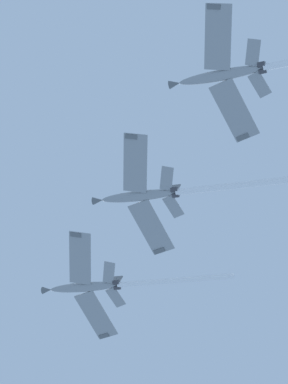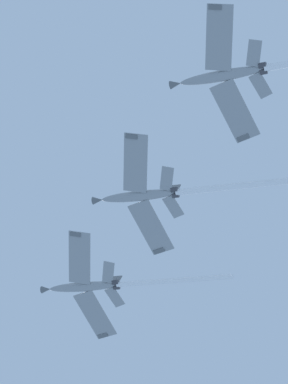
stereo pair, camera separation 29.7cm
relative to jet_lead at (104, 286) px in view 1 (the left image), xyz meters
name	(u,v)px [view 1 (the left image)]	position (x,y,z in m)	size (l,w,h in m)	color
jet_lead	(104,286)	(0.00, 0.00, 0.00)	(19.57, 29.27, 9.80)	gray
jet_second	(165,193)	(-19.37, -5.78, -4.99)	(19.59, 29.06, 10.32)	gray
jet_third	(250,70)	(-40.57, -13.04, -8.59)	(19.61, 28.14, 8.88)	gray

